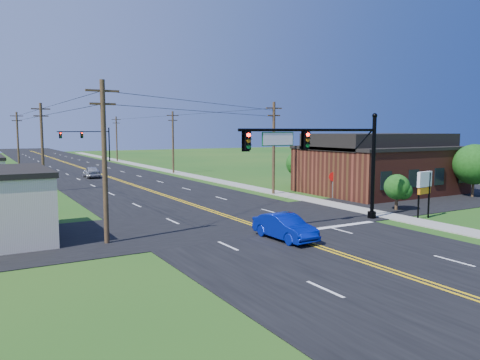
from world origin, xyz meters
TOP-DOWN VIEW (x-y plane):
  - ground at (0.00, 0.00)m, footprint 260.00×260.00m
  - road_main at (0.00, 50.00)m, footprint 16.00×220.00m
  - road_cross at (0.00, 12.00)m, footprint 70.00×10.00m
  - sidewalk at (10.50, 40.00)m, footprint 2.00×160.00m
  - signal_mast_main at (4.34, 8.00)m, footprint 11.30×0.60m
  - signal_mast_far at (4.44, 80.00)m, footprint 10.98×0.60m
  - brick_building at (20.00, 18.00)m, footprint 14.20×11.20m
  - utility_pole_left_a at (-9.50, 10.00)m, footprint 1.80×0.28m
  - utility_pole_left_b at (-9.50, 35.00)m, footprint 1.80×0.28m
  - utility_pole_left_c at (-9.50, 62.00)m, footprint 1.80×0.28m
  - utility_pole_right_a at (9.80, 22.00)m, footprint 1.80×0.28m
  - utility_pole_right_b at (9.80, 48.00)m, footprint 1.80×0.28m
  - utility_pole_right_c at (9.80, 78.00)m, footprint 1.80×0.28m
  - tree_right_front at (25.00, 11.00)m, footprint 3.80×3.80m
  - tree_right_back at (16.00, 26.00)m, footprint 3.00×3.00m
  - shrub_corner at (13.00, 9.50)m, footprint 2.00×2.00m
  - tree_left at (-14.00, 22.00)m, footprint 2.40×2.40m
  - blue_car at (-0.44, 5.71)m, footprint 1.75×4.51m
  - distant_car at (-2.05, 47.28)m, footprint 1.93×4.47m
  - stop_sign at (13.00, 16.95)m, footprint 0.83×0.35m
  - pylon_sign at (12.00, 6.17)m, footprint 1.65×0.51m

SIDE VIEW (x-z plane):
  - ground at x=0.00m, z-range 0.00..0.00m
  - road_main at x=0.00m, z-range 0.00..0.04m
  - road_cross at x=0.00m, z-range 0.00..0.04m
  - sidewalk at x=10.50m, z-range 0.00..0.08m
  - blue_car at x=-0.44m, z-range 0.00..1.47m
  - distant_car at x=-2.05m, z-range 0.00..1.50m
  - stop_sign at x=13.00m, z-range 0.54..3.01m
  - shrub_corner at x=13.00m, z-range 0.42..3.28m
  - tree_left at x=-14.00m, z-range 0.48..3.85m
  - brick_building at x=20.00m, z-range 0.00..4.70m
  - pylon_sign at x=12.00m, z-range 0.78..4.15m
  - tree_right_back at x=16.00m, z-range 0.55..4.65m
  - tree_right_front at x=25.00m, z-range 0.60..5.60m
  - signal_mast_far at x=4.44m, z-range 0.81..8.29m
  - utility_pole_left_a at x=-9.50m, z-range 0.22..9.22m
  - utility_pole_left_b at x=-9.50m, z-range 0.22..9.22m
  - utility_pole_left_c at x=-9.50m, z-range 0.22..9.22m
  - utility_pole_right_a at x=9.80m, z-range 0.22..9.22m
  - utility_pole_right_b at x=9.80m, z-range 0.22..9.22m
  - utility_pole_right_c at x=9.80m, z-range 0.22..9.22m
  - signal_mast_main at x=4.34m, z-range 1.01..8.49m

